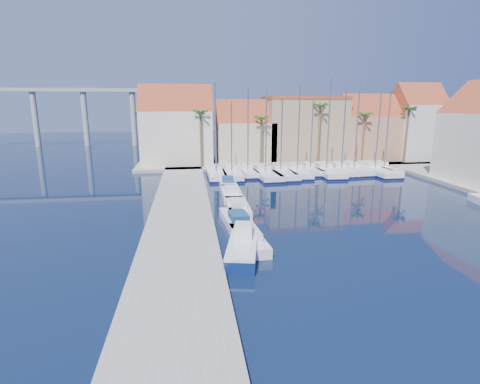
{
  "coord_description": "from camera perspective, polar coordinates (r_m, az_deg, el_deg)",
  "views": [
    {
      "loc": [
        -8.03,
        -19.65,
        10.88
      ],
      "look_at": [
        -3.55,
        13.02,
        3.0
      ],
      "focal_mm": 28.0,
      "sensor_mm": 36.0,
      "label": 1
    }
  ],
  "objects": [
    {
      "name": "sailboat_3",
      "position": [
        56.92,
        3.72,
        2.97
      ],
      "size": [
        3.81,
        12.11,
        12.62
      ],
      "rotation": [
        0.0,
        0.0,
        0.06
      ],
      "color": "white",
      "rests_on": "ground"
    },
    {
      "name": "sailboat_5",
      "position": [
        58.92,
        8.57,
        3.23
      ],
      "size": [
        3.47,
        10.97,
        13.41
      ],
      "rotation": [
        0.0,
        0.0,
        -0.06
      ],
      "color": "white",
      "rests_on": "ground"
    },
    {
      "name": "sailboat_6",
      "position": [
        60.3,
        10.48,
        3.4
      ],
      "size": [
        2.81,
        8.4,
        11.26
      ],
      "rotation": [
        0.0,
        0.0,
        0.07
      ],
      "color": "white",
      "rests_on": "ground"
    },
    {
      "name": "viaduct",
      "position": [
        106.28,
        -25.37,
        11.85
      ],
      "size": [
        48.0,
        2.2,
        14.45
      ],
      "color": "#9E9E99",
      "rests_on": "ground"
    },
    {
      "name": "sailboat_10",
      "position": [
        63.1,
        19.55,
        3.27
      ],
      "size": [
        3.78,
        12.12,
        13.97
      ],
      "rotation": [
        0.0,
        0.0,
        0.05
      ],
      "color": "white",
      "rests_on": "ground"
    },
    {
      "name": "sailboat_11",
      "position": [
        64.65,
        20.88,
        3.44
      ],
      "size": [
        2.82,
        8.39,
        13.0
      ],
      "rotation": [
        0.0,
        0.0,
        0.08
      ],
      "color": "white",
      "rests_on": "ground"
    },
    {
      "name": "sailboat_0",
      "position": [
        56.39,
        -3.68,
        2.91
      ],
      "size": [
        2.78,
        10.05,
        13.74
      ],
      "rotation": [
        0.0,
        0.0,
        0.01
      ],
      "color": "white",
      "rests_on": "ground"
    },
    {
      "name": "motorboat_west_3",
      "position": [
        44.12,
        -1.33,
        -0.16
      ],
      "size": [
        2.35,
        6.97,
        1.4
      ],
      "rotation": [
        0.0,
        0.0,
        -0.02
      ],
      "color": "white",
      "rests_on": "ground"
    },
    {
      "name": "palm_4",
      "position": [
        72.44,
        24.35,
        11.23
      ],
      "size": [
        2.6,
        2.6,
        10.65
      ],
      "color": "brown",
      "rests_on": "shore_north"
    },
    {
      "name": "ground",
      "position": [
        23.85,
        13.2,
        -14.09
      ],
      "size": [
        260.0,
        260.0,
        0.0
      ],
      "primitive_type": "plane",
      "color": "black",
      "rests_on": "ground"
    },
    {
      "name": "motorboat_west_2",
      "position": [
        38.29,
        -0.35,
        -2.27
      ],
      "size": [
        2.35,
        6.85,
        1.4
      ],
      "rotation": [
        0.0,
        0.0,
        -0.03
      ],
      "color": "white",
      "rests_on": "ground"
    },
    {
      "name": "palm_2",
      "position": [
        65.47,
        12.14,
        12.4
      ],
      "size": [
        2.6,
        2.6,
        11.15
      ],
      "color": "brown",
      "rests_on": "shore_north"
    },
    {
      "name": "building_1",
      "position": [
        67.63,
        0.75,
        8.71
      ],
      "size": [
        10.3,
        8.0,
        11.0
      ],
      "color": "tan",
      "rests_on": "shore_north"
    },
    {
      "name": "motorboat_west_0",
      "position": [
        29.49,
        1.29,
        -7.16
      ],
      "size": [
        2.55,
        6.52,
        1.4
      ],
      "rotation": [
        0.0,
        0.0,
        0.08
      ],
      "color": "white",
      "rests_on": "ground"
    },
    {
      "name": "palm_0",
      "position": [
        61.7,
        -6.05,
        11.7
      ],
      "size": [
        2.6,
        2.6,
        10.15
      ],
      "color": "brown",
      "rests_on": "shore_north"
    },
    {
      "name": "building_0",
      "position": [
        66.82,
        -9.62,
        9.52
      ],
      "size": [
        12.3,
        9.0,
        13.5
      ],
      "color": "beige",
      "rests_on": "shore_north"
    },
    {
      "name": "sailboat_9",
      "position": [
        62.49,
        16.76,
        3.41
      ],
      "size": [
        3.0,
        9.64,
        13.83
      ],
      "rotation": [
        0.0,
        0.0,
        0.05
      ],
      "color": "white",
      "rests_on": "ground"
    },
    {
      "name": "sailboat_1",
      "position": [
        56.66,
        -1.33,
        2.95
      ],
      "size": [
        2.97,
        10.46,
        11.04
      ],
      "rotation": [
        0.0,
        0.0,
        -0.02
      ],
      "color": "white",
      "rests_on": "ground"
    },
    {
      "name": "palm_1",
      "position": [
        62.87,
        3.29,
        10.92
      ],
      "size": [
        2.6,
        2.6,
        9.15
      ],
      "color": "brown",
      "rests_on": "shore_north"
    },
    {
      "name": "sailboat_4",
      "position": [
        57.8,
        6.01,
        3.08
      ],
      "size": [
        3.59,
        11.89,
        11.32
      ],
      "rotation": [
        0.0,
        0.0,
        0.04
      ],
      "color": "white",
      "rests_on": "ground"
    },
    {
      "name": "building_3",
      "position": [
        74.55,
        18.74,
        8.88
      ],
      "size": [
        10.3,
        8.0,
        12.0
      ],
      "color": "tan",
      "rests_on": "shore_north"
    },
    {
      "name": "quay_west",
      "position": [
        34.82,
        -9.06,
        -4.51
      ],
      "size": [
        6.0,
        77.0,
        0.5
      ],
      "primitive_type": "cube",
      "color": "gray",
      "rests_on": "ground"
    },
    {
      "name": "building_2",
      "position": [
        70.99,
        9.57,
        9.53
      ],
      "size": [
        14.2,
        10.2,
        11.5
      ],
      "color": "tan",
      "rests_on": "shore_north"
    },
    {
      "name": "fishing_boat",
      "position": [
        27.34,
        0.39,
        -8.4
      ],
      "size": [
        3.24,
        6.36,
        2.12
      ],
      "rotation": [
        0.0,
        0.0,
        -0.21
      ],
      "color": "navy",
      "rests_on": "ground"
    },
    {
      "name": "building_4",
      "position": [
        78.04,
        25.14,
        9.32
      ],
      "size": [
        8.3,
        8.0,
        14.0
      ],
      "color": "silver",
      "rests_on": "shore_north"
    },
    {
      "name": "motorboat_west_1",
      "position": [
        33.93,
        -0.44,
        -4.36
      ],
      "size": [
        2.69,
        6.88,
        1.4
      ],
      "rotation": [
        0.0,
        0.0,
        0.08
      ],
      "color": "white",
      "rests_on": "ground"
    },
    {
      "name": "sailboat_8",
      "position": [
        61.3,
        14.98,
        3.33
      ],
      "size": [
        2.69,
        9.46,
        13.13
      ],
      "rotation": [
        0.0,
        0.0,
        0.02
      ],
      "color": "white",
      "rests_on": "ground"
    },
    {
      "name": "palm_3",
      "position": [
        68.61,
        18.49,
        10.87
      ],
      "size": [
        2.6,
        2.6,
        9.65
      ],
      "color": "brown",
      "rests_on": "shore_north"
    },
    {
      "name": "motorboat_west_4",
      "position": [
        49.86,
        -1.91,
        1.43
      ],
      "size": [
        2.25,
        6.44,
        1.4
      ],
      "rotation": [
        0.0,
        0.0,
        -0.03
      ],
      "color": "white",
      "rests_on": "ground"
    },
    {
      "name": "sailboat_7",
      "position": [
        60.25,
        12.79,
        3.27
      ],
      "size": [
        3.44,
        11.76,
        14.42
      ],
      "rotation": [
        0.0,
        0.0,
        -0.03
      ],
      "color": "white",
      "rests_on": "ground"
    },
    {
      "name": "sailboat_2",
      "position": [
        57.97,
        1.1,
        3.24
      ],
      "size": [
        2.63,
        8.74,
        12.98
      ],
      "rotation": [
        0.0,
        0.0,
        0.04
      ],
      "color": "white",
      "rests_on": "ground"
    },
    {
      "name": "shore_north",
      "position": [
        70.81,
        7.06,
        4.71
      ],
      "size": [
        54.0,
        16.0,
        0.5
      ],
      "primitive_type": "cube",
      "color": "gray",
      "rests_on": "ground"
    }
  ]
}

